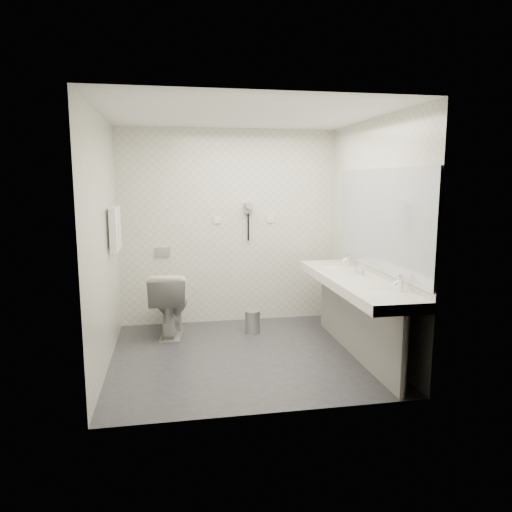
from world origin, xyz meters
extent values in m
plane|color=#2D2D33|center=(0.00, 0.00, 0.00)|extent=(2.80, 2.80, 0.00)
plane|color=silver|center=(0.00, 0.00, 2.50)|extent=(2.80, 2.80, 0.00)
plane|color=silver|center=(0.00, 1.30, 1.25)|extent=(2.80, 0.00, 2.80)
plane|color=silver|center=(0.00, -1.30, 1.25)|extent=(2.80, 0.00, 2.80)
plane|color=silver|center=(-1.40, 0.00, 1.25)|extent=(0.00, 2.60, 2.60)
plane|color=silver|center=(1.40, 0.00, 1.25)|extent=(0.00, 2.60, 2.60)
cube|color=white|center=(1.12, -0.20, 0.80)|extent=(0.55, 2.20, 0.10)
cube|color=gray|center=(1.15, -0.20, 0.38)|extent=(0.03, 2.15, 0.75)
cylinder|color=silver|center=(1.18, -1.24, 0.38)|extent=(0.06, 0.06, 0.75)
cylinder|color=silver|center=(1.18, 0.84, 0.38)|extent=(0.06, 0.06, 0.75)
cube|color=#B2BCC6|center=(1.39, -0.20, 1.45)|extent=(0.02, 2.20, 1.05)
ellipsoid|color=white|center=(1.12, -0.85, 0.83)|extent=(0.40, 0.31, 0.05)
ellipsoid|color=white|center=(1.12, 0.45, 0.83)|extent=(0.40, 0.31, 0.05)
cylinder|color=silver|center=(1.32, -0.85, 0.92)|extent=(0.04, 0.04, 0.15)
cylinder|color=silver|center=(1.32, 0.45, 0.92)|extent=(0.04, 0.04, 0.15)
imported|color=white|center=(1.26, -0.08, 0.90)|extent=(0.06, 0.06, 0.10)
cylinder|color=silver|center=(1.27, 0.06, 0.91)|extent=(0.07, 0.07, 0.11)
imported|color=white|center=(-0.77, 0.84, 0.39)|extent=(0.53, 0.82, 0.78)
cube|color=#B2B5BA|center=(-0.85, 1.29, 0.95)|extent=(0.18, 0.02, 0.12)
cylinder|color=#B2B5BA|center=(0.21, 0.73, 0.13)|extent=(0.23, 0.23, 0.26)
cylinder|color=#B2B5BA|center=(0.21, 0.73, 0.27)|extent=(0.19, 0.19, 0.02)
cylinder|color=silver|center=(-1.35, 0.55, 1.55)|extent=(0.02, 0.62, 0.02)
cube|color=white|center=(-1.34, 0.41, 1.33)|extent=(0.07, 0.24, 0.48)
cube|color=white|center=(-1.34, 0.69, 1.33)|extent=(0.07, 0.24, 0.48)
cube|color=gray|center=(0.25, 1.27, 1.50)|extent=(0.10, 0.04, 0.14)
cylinder|color=gray|center=(0.25, 1.20, 1.53)|extent=(0.08, 0.14, 0.08)
cylinder|color=black|center=(0.25, 1.26, 1.25)|extent=(0.02, 0.02, 0.35)
cube|color=white|center=(-0.15, 1.29, 1.35)|extent=(0.09, 0.02, 0.09)
cube|color=white|center=(0.55, 1.29, 1.35)|extent=(0.09, 0.02, 0.09)
camera|label=1|loc=(-0.75, -4.79, 1.86)|focal=33.23mm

